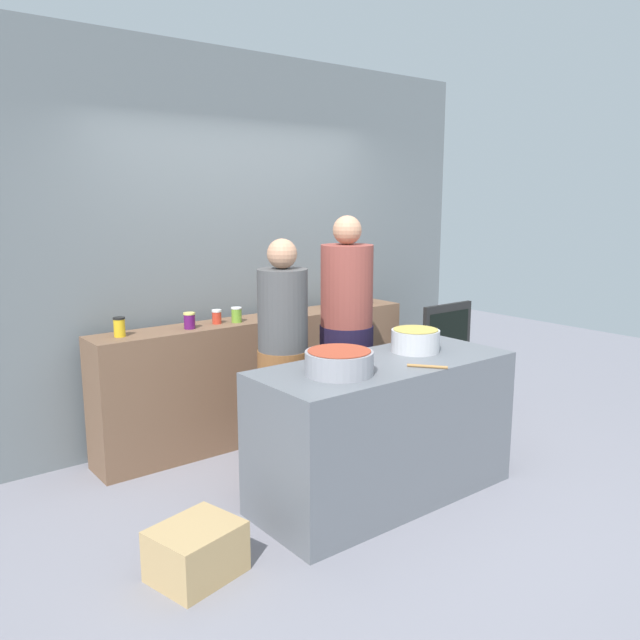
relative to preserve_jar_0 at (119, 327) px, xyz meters
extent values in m
plane|color=gray|center=(1.13, -1.10, -1.02)|extent=(12.00, 12.00, 0.00)
cube|color=slate|center=(1.13, 0.35, 0.48)|extent=(4.80, 0.12, 3.00)
cube|color=brown|center=(1.13, 0.00, -0.55)|extent=(2.70, 0.36, 0.96)
cube|color=slate|center=(1.13, -1.40, -0.58)|extent=(1.70, 0.70, 0.89)
cylinder|color=gold|center=(0.00, 0.00, -0.01)|extent=(0.08, 0.08, 0.12)
cylinder|color=black|center=(0.00, 0.00, 0.06)|extent=(0.08, 0.08, 0.01)
cylinder|color=#541457|center=(0.49, -0.05, -0.02)|extent=(0.08, 0.08, 0.10)
cylinder|color=#D6C666|center=(0.49, -0.05, 0.04)|extent=(0.08, 0.08, 0.01)
cylinder|color=red|center=(0.74, -0.01, -0.02)|extent=(0.07, 0.07, 0.09)
cylinder|color=silver|center=(0.74, -0.01, 0.03)|extent=(0.07, 0.07, 0.02)
cylinder|color=olive|center=(0.88, -0.05, -0.02)|extent=(0.08, 0.08, 0.10)
cylinder|color=silver|center=(0.88, -0.05, 0.04)|extent=(0.08, 0.08, 0.01)
cylinder|color=#452A55|center=(1.26, 0.01, -0.01)|extent=(0.07, 0.07, 0.11)
cylinder|color=black|center=(1.26, 0.01, 0.05)|extent=(0.07, 0.07, 0.01)
cylinder|color=#394C3C|center=(1.84, 0.04, -0.01)|extent=(0.08, 0.08, 0.11)
cylinder|color=black|center=(1.84, 0.04, 0.05)|extent=(0.08, 0.08, 0.01)
cylinder|color=#4E2D50|center=(2.05, -0.02, -0.02)|extent=(0.08, 0.08, 0.09)
cylinder|color=#D6C666|center=(2.05, -0.02, 0.03)|extent=(0.09, 0.09, 0.01)
cylinder|color=#DF5F07|center=(2.20, -0.05, 0.00)|extent=(0.08, 0.08, 0.13)
cylinder|color=silver|center=(2.20, -0.05, 0.07)|extent=(0.08, 0.08, 0.01)
cylinder|color=gray|center=(0.73, -1.44, -0.07)|extent=(0.39, 0.39, 0.13)
cylinder|color=#973924|center=(0.73, -1.44, 0.00)|extent=(0.36, 0.36, 0.00)
cylinder|color=#B7B7BC|center=(1.48, -1.33, -0.07)|extent=(0.32, 0.32, 0.14)
cylinder|color=#A69444|center=(1.48, -1.33, 0.01)|extent=(0.29, 0.29, 0.00)
cylinder|color=#9E703D|center=(1.23, -1.66, -0.13)|extent=(0.16, 0.20, 0.02)
cylinder|color=brown|center=(0.82, -0.75, -0.58)|extent=(0.35, 0.35, 0.88)
cylinder|color=#474748|center=(0.82, -0.75, 0.13)|extent=(0.33, 0.33, 0.54)
sphere|color=tan|center=(0.82, -0.75, 0.50)|extent=(0.20, 0.20, 0.20)
cylinder|color=black|center=(1.44, -0.67, -0.54)|extent=(0.40, 0.40, 0.96)
cylinder|color=brown|center=(1.44, -0.67, 0.23)|extent=(0.38, 0.38, 0.59)
sphere|color=tan|center=(1.44, -0.67, 0.63)|extent=(0.21, 0.21, 0.21)
cube|color=tan|center=(-0.22, -1.47, -0.89)|extent=(0.49, 0.44, 0.27)
cube|color=black|center=(2.78, -0.49, -0.54)|extent=(0.59, 0.04, 0.96)
cube|color=black|center=(2.78, -0.51, -0.50)|extent=(0.50, 0.01, 0.73)
camera|label=1|loc=(-1.54, -4.16, 0.86)|focal=35.86mm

